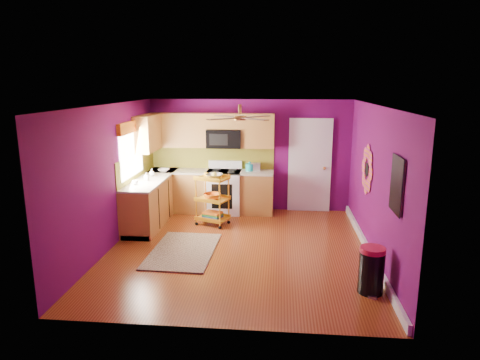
# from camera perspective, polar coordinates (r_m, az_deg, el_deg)

# --- Properties ---
(ground) EXTENTS (5.00, 5.00, 0.00)m
(ground) POSITION_cam_1_polar(r_m,az_deg,el_deg) (7.61, -0.15, -9.19)
(ground) COLOR maroon
(ground) RESTS_ON ground
(room_envelope) EXTENTS (4.54, 5.04, 2.52)m
(room_envelope) POSITION_cam_1_polar(r_m,az_deg,el_deg) (7.15, 0.05, 3.01)
(room_envelope) COLOR #5D0A53
(room_envelope) RESTS_ON ground
(lower_cabinets) EXTENTS (2.81, 2.31, 0.94)m
(lower_cabinets) POSITION_cam_1_polar(r_m,az_deg,el_deg) (9.38, -7.27, -2.20)
(lower_cabinets) COLOR #946128
(lower_cabinets) RESTS_ON ground
(electric_range) EXTENTS (0.76, 0.66, 1.13)m
(electric_range) POSITION_cam_1_polar(r_m,az_deg,el_deg) (9.57, -2.16, -1.50)
(electric_range) COLOR white
(electric_range) RESTS_ON ground
(upper_cabinetry) EXTENTS (2.80, 2.30, 1.26)m
(upper_cabinetry) POSITION_cam_1_polar(r_m,az_deg,el_deg) (9.45, -6.42, 6.36)
(upper_cabinetry) COLOR #946128
(upper_cabinetry) RESTS_ON ground
(left_window) EXTENTS (0.08, 1.35, 1.08)m
(left_window) POSITION_cam_1_polar(r_m,az_deg,el_deg) (8.65, -14.30, 5.03)
(left_window) COLOR white
(left_window) RESTS_ON ground
(panel_door) EXTENTS (0.95, 0.11, 2.15)m
(panel_door) POSITION_cam_1_polar(r_m,az_deg,el_deg) (9.68, 9.27, 1.79)
(panel_door) COLOR white
(panel_door) RESTS_ON ground
(right_wall_art) EXTENTS (0.04, 2.74, 1.04)m
(right_wall_art) POSITION_cam_1_polar(r_m,az_deg,el_deg) (7.00, 18.03, 0.57)
(right_wall_art) COLOR black
(right_wall_art) RESTS_ON ground
(ceiling_fan) EXTENTS (1.01, 1.01, 0.26)m
(ceiling_fan) POSITION_cam_1_polar(r_m,az_deg,el_deg) (7.27, -0.01, 8.40)
(ceiling_fan) COLOR #BF8C3F
(ceiling_fan) RESTS_ON ground
(shag_rug) EXTENTS (1.10, 1.75, 0.02)m
(shag_rug) POSITION_cam_1_polar(r_m,az_deg,el_deg) (7.58, -7.56, -9.31)
(shag_rug) COLOR #311D10
(shag_rug) RESTS_ON ground
(rolling_cart) EXTENTS (0.73, 0.64, 1.11)m
(rolling_cart) POSITION_cam_1_polar(r_m,az_deg,el_deg) (8.71, -3.66, -2.38)
(rolling_cart) COLOR yellow
(rolling_cart) RESTS_ON ground
(trash_can) EXTENTS (0.42, 0.42, 0.66)m
(trash_can) POSITION_cam_1_polar(r_m,az_deg,el_deg) (6.29, 17.11, -11.42)
(trash_can) COLOR black
(trash_can) RESTS_ON ground
(teal_kettle) EXTENTS (0.18, 0.18, 0.21)m
(teal_kettle) POSITION_cam_1_polar(r_m,az_deg,el_deg) (9.50, 1.30, 1.73)
(teal_kettle) COLOR #15A2A3
(teal_kettle) RESTS_ON lower_cabinets
(toaster) EXTENTS (0.22, 0.15, 0.18)m
(toaster) POSITION_cam_1_polar(r_m,az_deg,el_deg) (9.51, 2.06, 1.79)
(toaster) COLOR beige
(toaster) RESTS_ON lower_cabinets
(soap_bottle_a) EXTENTS (0.08, 0.08, 0.17)m
(soap_bottle_a) POSITION_cam_1_polar(r_m,az_deg,el_deg) (8.74, -12.40, 0.46)
(soap_bottle_a) COLOR #EA3F72
(soap_bottle_a) RESTS_ON lower_cabinets
(soap_bottle_b) EXTENTS (0.12, 0.12, 0.16)m
(soap_bottle_b) POSITION_cam_1_polar(r_m,az_deg,el_deg) (9.14, -11.67, 1.00)
(soap_bottle_b) COLOR white
(soap_bottle_b) RESTS_ON lower_cabinets
(counter_dish) EXTENTS (0.26, 0.26, 0.06)m
(counter_dish) POSITION_cam_1_polar(r_m,az_deg,el_deg) (9.56, -10.10, 1.29)
(counter_dish) COLOR white
(counter_dish) RESTS_ON lower_cabinets
(counter_cup) EXTENTS (0.11, 0.11, 0.09)m
(counter_cup) POSITION_cam_1_polar(r_m,az_deg,el_deg) (8.44, -13.82, -0.33)
(counter_cup) COLOR white
(counter_cup) RESTS_ON lower_cabinets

